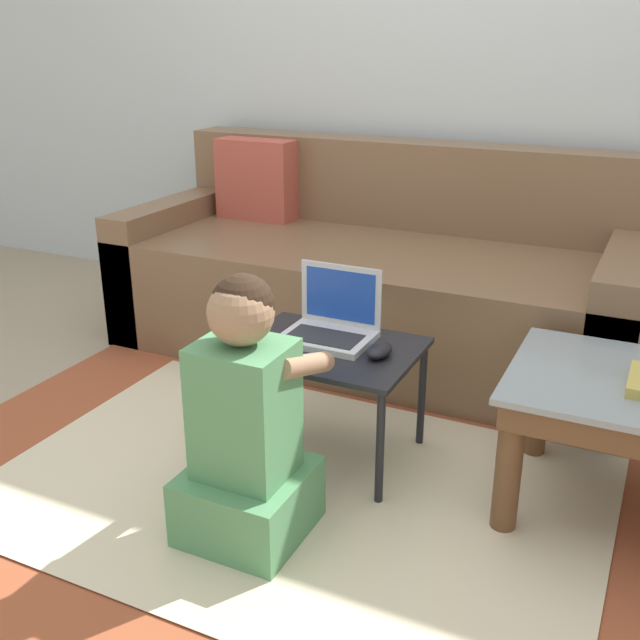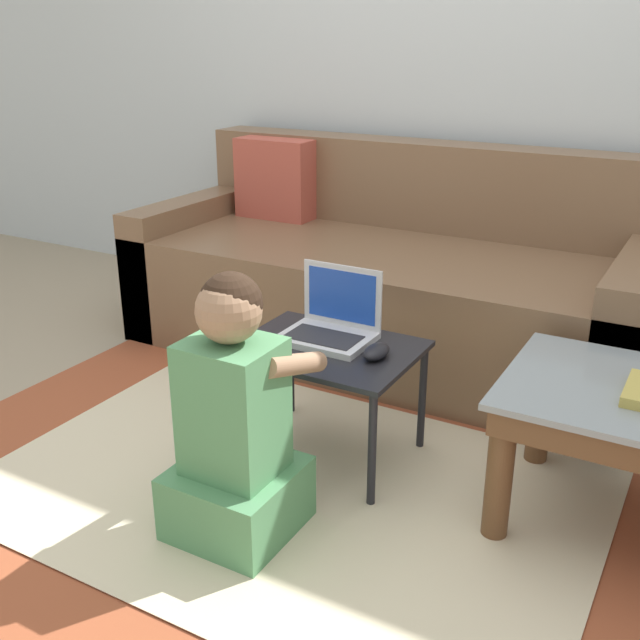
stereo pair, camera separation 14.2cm
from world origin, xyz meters
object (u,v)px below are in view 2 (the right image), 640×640
(laptop, at_px, (330,327))
(computer_mouse, at_px, (376,352))
(couch, at_px, (390,280))
(person_seated, at_px, (235,427))
(laptop_desk, at_px, (327,360))

(laptop, height_order, computer_mouse, laptop)
(couch, xyz_separation_m, person_seated, (0.19, -1.37, 0.02))
(laptop, height_order, person_seated, person_seated)
(couch, bearing_deg, laptop, -77.83)
(computer_mouse, bearing_deg, couch, 112.08)
(laptop, bearing_deg, couch, 102.17)
(person_seated, bearing_deg, laptop_desk, 87.42)
(couch, height_order, person_seated, couch)
(couch, distance_m, computer_mouse, 1.00)
(computer_mouse, bearing_deg, person_seated, -112.42)
(computer_mouse, relative_size, person_seated, 0.16)
(laptop_desk, relative_size, computer_mouse, 4.70)
(laptop, xyz_separation_m, computer_mouse, (0.19, -0.06, -0.02))
(laptop_desk, height_order, computer_mouse, computer_mouse)
(couch, relative_size, computer_mouse, 18.23)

